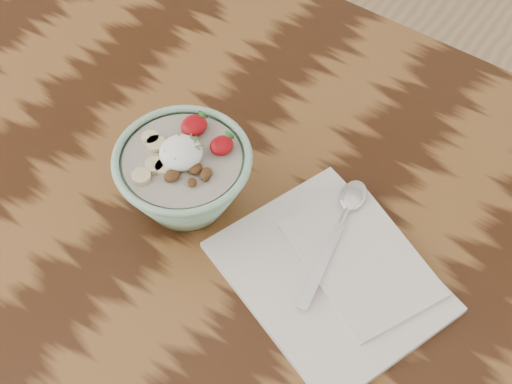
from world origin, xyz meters
TOP-DOWN VIEW (x-y plane):
  - table at (0.00, 0.00)cm, footprint 160.00×90.00cm
  - breakfast_bowl at (-17.44, -1.40)cm, footprint 16.97×16.97cm
  - napkin at (3.93, 0.36)cm, footprint 30.97×28.02cm
  - spoon at (0.71, 7.73)cm, footprint 5.99×20.03cm

SIDE VIEW (x-z plane):
  - table at x=0.00cm, z-range 28.20..103.20cm
  - napkin at x=3.93cm, z-range 74.87..76.44cm
  - spoon at x=0.71cm, z-range 76.48..77.53cm
  - breakfast_bowl at x=-17.44cm, z-range 74.99..86.60cm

